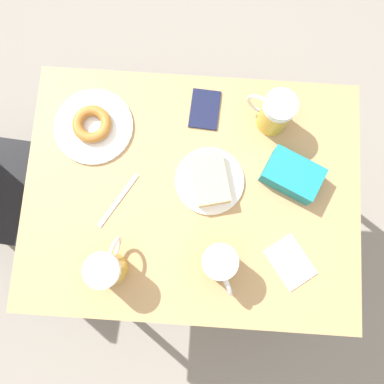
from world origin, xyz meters
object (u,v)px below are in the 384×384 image
object	(u,v)px
blue_pouch	(292,175)
beer_mug_left	(219,263)
beer_mug_right	(107,269)
passport_near_edge	(205,109)
plate_with_cake	(210,180)
beer_mug_center	(275,113)
plate_with_donut	(93,125)
fork	(118,200)
napkin_folded	(290,262)

from	to	relation	value
blue_pouch	beer_mug_left	bearing A→B (deg)	142.49
beer_mug_right	passport_near_edge	size ratio (longest dim) A/B	1.07
blue_pouch	plate_with_cake	bearing A→B (deg)	96.53
beer_mug_left	beer_mug_center	size ratio (longest dim) A/B	1.00
plate_with_donut	blue_pouch	xyz separation A→B (m)	(-0.12, -0.60, 0.02)
plate_with_cake	plate_with_donut	xyz separation A→B (m)	(0.15, 0.36, -0.01)
fork	blue_pouch	size ratio (longest dim) A/B	0.89
beer_mug_right	passport_near_edge	world-z (taller)	beer_mug_right
plate_with_donut	blue_pouch	size ratio (longest dim) A/B	1.27
napkin_folded	blue_pouch	size ratio (longest dim) A/B	0.87
plate_with_cake	beer_mug_center	size ratio (longest dim) A/B	1.47
beer_mug_right	fork	distance (m)	0.21
blue_pouch	beer_mug_center	bearing A→B (deg)	19.87
beer_mug_center	fork	distance (m)	0.52
beer_mug_left	fork	size ratio (longest dim) A/B	0.83
beer_mug_left	beer_mug_right	xyz separation A→B (m)	(-0.04, 0.30, 0.00)
beer_mug_left	napkin_folded	xyz separation A→B (m)	(0.01, -0.21, -0.07)
plate_with_cake	passport_near_edge	distance (m)	0.23
beer_mug_center	blue_pouch	size ratio (longest dim) A/B	0.74
beer_mug_left	blue_pouch	xyz separation A→B (m)	(0.26, -0.20, -0.04)
napkin_folded	passport_near_edge	bearing A→B (deg)	31.46
plate_with_cake	beer_mug_right	bearing A→B (deg)	135.91
plate_with_donut	fork	xyz separation A→B (m)	(-0.22, -0.10, -0.01)
beer_mug_center	blue_pouch	distance (m)	0.19
fork	passport_near_edge	xyz separation A→B (m)	(0.30, -0.24, 0.00)
plate_with_donut	fork	distance (m)	0.24
fork	passport_near_edge	size ratio (longest dim) A/B	1.28
beer_mug_center	plate_with_cake	bearing A→B (deg)	138.86
plate_with_donut	beer_mug_center	distance (m)	0.54
beer_mug_left	beer_mug_right	size ratio (longest dim) A/B	0.99
plate_with_donut	fork	size ratio (longest dim) A/B	1.43
napkin_folded	fork	size ratio (longest dim) A/B	0.98
plate_with_cake	napkin_folded	bearing A→B (deg)	-132.11
beer_mug_right	fork	size ratio (longest dim) A/B	0.83
beer_mug_center	blue_pouch	world-z (taller)	beer_mug_center
beer_mug_center	fork	world-z (taller)	beer_mug_center
beer_mug_left	passport_near_edge	bearing A→B (deg)	7.85
napkin_folded	fork	world-z (taller)	same
plate_with_cake	beer_mug_right	distance (m)	0.38
napkin_folded	blue_pouch	distance (m)	0.25
fork	napkin_folded	bearing A→B (deg)	-105.99
beer_mug_right	passport_near_edge	distance (m)	0.55
beer_mug_center	napkin_folded	world-z (taller)	beer_mug_center
beer_mug_center	beer_mug_right	bearing A→B (deg)	137.13
plate_with_cake	beer_mug_center	distance (m)	0.27
plate_with_donut	plate_with_cake	bearing A→B (deg)	-111.92
passport_near_edge	blue_pouch	distance (m)	0.33
napkin_folded	fork	xyz separation A→B (m)	(0.15, 0.51, -0.00)
plate_with_cake	beer_mug_right	world-z (taller)	beer_mug_right
plate_with_donut	napkin_folded	distance (m)	0.71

